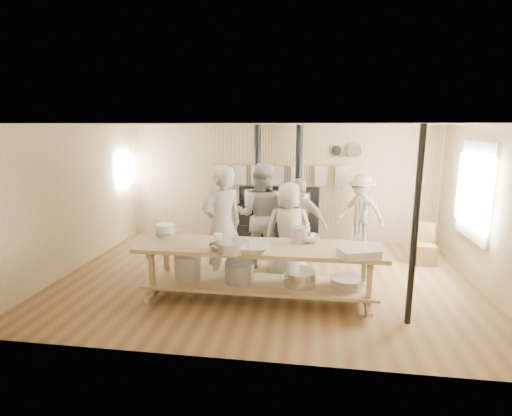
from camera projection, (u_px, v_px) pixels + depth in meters
The scene contains 24 objects.
ground at pixel (266, 278), 6.90m from camera, with size 7.00×7.00×0.00m, color brown.
room_shell at pixel (267, 185), 6.57m from camera, with size 7.00×7.00×7.00m.
window_right at pixel (476, 191), 6.70m from camera, with size 0.09×1.50×1.65m.
left_opening at pixel (125, 170), 8.99m from camera, with size 0.00×0.90×0.90m.
stove at pixel (277, 220), 8.85m from camera, with size 1.90×0.75×2.60m.
towel_rail at pixel (279, 172), 8.91m from camera, with size 3.00×0.04×0.47m.
back_wall_shelf at pixel (347, 153), 8.65m from camera, with size 0.63×0.14×0.32m.
prep_table at pixel (259, 267), 5.92m from camera, with size 3.60×0.90×0.85m.
support_post at pixel (415, 229), 5.04m from camera, with size 0.08×0.08×2.60m, color black.
cook_far_left at pixel (222, 225), 6.51m from camera, with size 0.71×0.47×1.96m, color #A7A493.
cook_left at pixel (261, 215), 7.32m from camera, with size 0.93×0.73×1.92m, color #A7A493.
cook_center at pixel (289, 230), 6.81m from camera, with size 0.81×0.53×1.66m, color #A7A493.
cook_right at pixel (300, 225), 7.08m from camera, with size 0.99×0.41×1.68m, color #A7A493.
cook_by_window at pixel (361, 212), 8.38m from camera, with size 1.03×0.59×1.60m, color #A7A493.
chair at pixel (425, 252), 7.56m from camera, with size 0.37×0.37×0.77m.
bowl_white_a at pixel (166, 233), 6.38m from camera, with size 0.39×0.39×0.09m, color white.
bowl_steel_a at pixel (220, 247), 5.59m from camera, with size 0.33×0.33×0.10m, color silver.
bowl_white_b at pixel (253, 249), 5.53m from camera, with size 0.44×0.44×0.11m, color white.
bowl_steel_b at pixel (309, 239), 6.03m from camera, with size 0.33×0.33×0.10m, color silver.
roasting_pan at pixel (359, 253), 5.33m from camera, with size 0.51×0.34×0.11m, color #B2B2B7.
mixing_bowl_large at pixel (232, 246), 5.57m from camera, with size 0.46×0.46×0.15m, color silver.
bucket_galv at pixel (300, 234), 6.02m from camera, with size 0.25×0.25×0.23m, color gray.
deep_bowl_enamel at pixel (166, 230), 6.37m from camera, with size 0.30×0.30×0.19m, color white.
pitcher at pixel (218, 240), 5.79m from camera, with size 0.12×0.12×0.20m, color white.
Camera 1 is at (0.75, -6.47, 2.57)m, focal length 28.00 mm.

